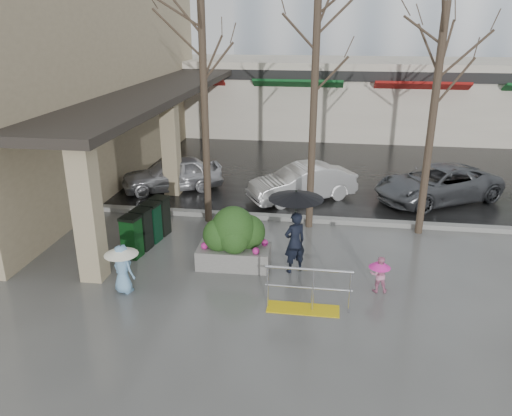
% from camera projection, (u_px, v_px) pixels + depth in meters
% --- Properties ---
extents(ground, '(120.00, 120.00, 0.00)m').
position_uv_depth(ground, '(253.00, 279.00, 12.36)').
color(ground, '#51514F').
rests_on(ground, ground).
extents(street_asphalt, '(120.00, 36.00, 0.01)m').
position_uv_depth(street_asphalt, '(304.00, 118.00, 32.72)').
color(street_asphalt, black).
rests_on(street_asphalt, ground).
extents(curb, '(120.00, 0.30, 0.15)m').
position_uv_depth(curb, '(272.00, 217.00, 16.04)').
color(curb, gray).
rests_on(curb, ground).
extents(near_building, '(6.00, 18.00, 8.00)m').
position_uv_depth(near_building, '(58.00, 75.00, 19.58)').
color(near_building, tan).
rests_on(near_building, ground).
extents(canopy_slab, '(2.80, 18.00, 0.25)m').
position_uv_depth(canopy_slab, '(161.00, 86.00, 19.14)').
color(canopy_slab, '#2D2823').
rests_on(canopy_slab, pillar_front).
extents(pillar_front, '(0.55, 0.55, 3.50)m').
position_uv_depth(pillar_front, '(88.00, 212.00, 11.82)').
color(pillar_front, tan).
rests_on(pillar_front, ground).
extents(pillar_back, '(0.55, 0.55, 3.50)m').
position_uv_depth(pillar_back, '(171.00, 147.00, 17.83)').
color(pillar_back, tan).
rests_on(pillar_back, ground).
extents(storefront_row, '(34.00, 6.74, 4.00)m').
position_uv_depth(storefront_row, '(337.00, 96.00, 28.00)').
color(storefront_row, beige).
rests_on(storefront_row, ground).
extents(handrail, '(1.90, 0.50, 1.03)m').
position_uv_depth(handrail, '(306.00, 295.00, 10.93)').
color(handrail, yellow).
rests_on(handrail, ground).
extents(tree_west, '(3.20, 3.20, 6.80)m').
position_uv_depth(tree_west, '(203.00, 55.00, 14.17)').
color(tree_west, '#382B21').
rests_on(tree_west, ground).
extents(tree_midwest, '(3.20, 3.20, 7.00)m').
position_uv_depth(tree_midwest, '(316.00, 50.00, 13.68)').
color(tree_midwest, '#382B21').
rests_on(tree_midwest, ground).
extents(tree_mideast, '(3.20, 3.20, 6.50)m').
position_uv_depth(tree_mideast, '(439.00, 66.00, 13.36)').
color(tree_mideast, '#382B21').
rests_on(tree_mideast, ground).
extents(woman, '(1.36, 1.36, 2.19)m').
position_uv_depth(woman, '(295.00, 220.00, 12.26)').
color(woman, black).
rests_on(woman, ground).
extents(child_pink, '(0.51, 0.51, 0.90)m').
position_uv_depth(child_pink, '(379.00, 271.00, 11.64)').
color(child_pink, pink).
rests_on(child_pink, ground).
extents(child_blue, '(0.79, 0.79, 1.20)m').
position_uv_depth(child_blue, '(122.00, 264.00, 11.54)').
color(child_blue, '#7AADD8').
rests_on(child_blue, ground).
extents(planter, '(1.90, 1.10, 1.63)m').
position_uv_depth(planter, '(234.00, 238.00, 12.79)').
color(planter, slate).
rests_on(planter, ground).
extents(news_boxes, '(0.81, 2.13, 1.17)m').
position_uv_depth(news_boxes, '(147.00, 226.00, 14.06)').
color(news_boxes, '#0E3E15').
rests_on(news_boxes, ground).
extents(car_a, '(3.98, 2.91, 1.26)m').
position_uv_depth(car_a, '(172.00, 174.00, 18.63)').
color(car_a, '#B9B9BF').
rests_on(car_a, ground).
extents(car_b, '(3.96, 3.12, 1.26)m').
position_uv_depth(car_b, '(302.00, 183.00, 17.61)').
color(car_b, silver).
rests_on(car_b, ground).
extents(car_c, '(4.97, 4.06, 1.26)m').
position_uv_depth(car_c, '(438.00, 184.00, 17.52)').
color(car_c, '#585B5F').
rests_on(car_c, ground).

